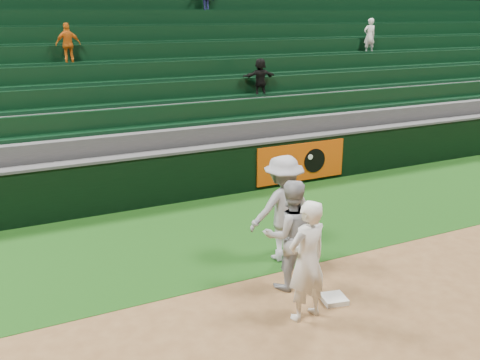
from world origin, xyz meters
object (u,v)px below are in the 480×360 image
baserunner (290,235)px  base_coach (283,208)px  first_baseman (307,261)px  first_base (334,299)px

baserunner → base_coach: base_coach is taller
first_baseman → base_coach: bearing=-120.0°
first_baseman → base_coach: size_ratio=0.95×
first_base → baserunner: baserunner is taller
first_baseman → first_base: bearing=-173.8°
first_baseman → baserunner: 0.96m
first_base → baserunner: 1.21m
first_base → first_baseman: bearing=-164.7°
first_base → base_coach: (0.06, 1.69, 0.94)m
first_baseman → base_coach: (0.71, 1.87, 0.06)m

